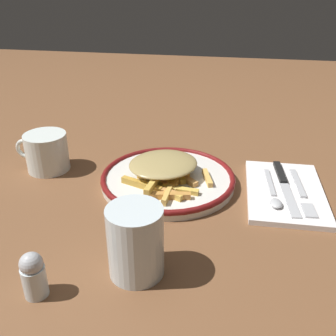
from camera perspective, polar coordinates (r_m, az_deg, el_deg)
name	(u,v)px	position (r m, az deg, el deg)	size (l,w,h in m)	color
ground_plane	(168,184)	(0.80, 0.00, -2.32)	(2.60, 2.60, 0.00)	brown
plate	(168,179)	(0.80, 0.00, -1.59)	(0.28, 0.28, 0.02)	white
fries_heap	(164,169)	(0.78, -0.54, -0.08)	(0.20, 0.21, 0.04)	#C98A3E
napkin	(285,191)	(0.80, 16.81, -3.22)	(0.15, 0.23, 0.01)	white
fork	(301,192)	(0.79, 19.04, -3.33)	(0.03, 0.18, 0.01)	silver
knife	(284,182)	(0.81, 16.65, -2.03)	(0.04, 0.21, 0.01)	black
spoon	(273,195)	(0.76, 15.26, -3.79)	(0.03, 0.15, 0.01)	silver
water_glass	(133,241)	(0.56, -5.14, -10.71)	(0.08, 0.08, 0.11)	silver
coffee_mug	(46,152)	(0.88, -17.47, 2.28)	(0.12, 0.09, 0.08)	white
salt_shaker	(33,275)	(0.56, -19.21, -14.60)	(0.03, 0.03, 0.07)	silver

